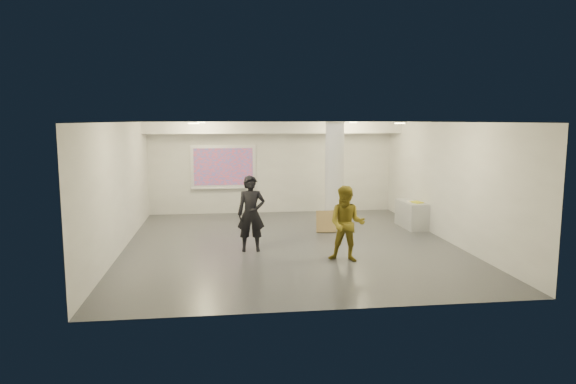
{
  "coord_description": "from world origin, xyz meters",
  "views": [
    {
      "loc": [
        -1.63,
        -12.3,
        3.04
      ],
      "look_at": [
        0.0,
        0.4,
        1.25
      ],
      "focal_mm": 32.0,
      "sensor_mm": 36.0,
      "label": 1
    }
  ],
  "objects": [
    {
      "name": "cardboard_front",
      "position": [
        1.16,
        1.26,
        0.29
      ],
      "size": [
        0.56,
        0.3,
        0.58
      ],
      "primitive_type": "cube",
      "rotation": [
        -0.32,
        0.0,
        -0.11
      ],
      "color": "olive",
      "rests_on": "floor"
    },
    {
      "name": "postit_pad",
      "position": [
        3.77,
        1.33,
        0.76
      ],
      "size": [
        0.33,
        0.39,
        0.03
      ],
      "primitive_type": "cube",
      "rotation": [
        0.0,
        0.0,
        0.31
      ],
      "color": "yellow",
      "rests_on": "credenza"
    },
    {
      "name": "soffit_band",
      "position": [
        0.0,
        3.95,
        2.82
      ],
      "size": [
        8.0,
        1.1,
        0.36
      ],
      "primitive_type": "cube",
      "color": "silver",
      "rests_on": "ceiling"
    },
    {
      "name": "column",
      "position": [
        1.5,
        1.8,
        1.5
      ],
      "size": [
        0.52,
        0.52,
        3.0
      ],
      "primitive_type": "cylinder",
      "color": "silver",
      "rests_on": "floor"
    },
    {
      "name": "wall_back",
      "position": [
        0.0,
        4.5,
        1.5
      ],
      "size": [
        8.0,
        0.01,
        3.0
      ],
      "primitive_type": "cube",
      "color": "silver",
      "rests_on": "floor"
    },
    {
      "name": "downlight_nw",
      "position": [
        -2.2,
        2.5,
        2.98
      ],
      "size": [
        0.22,
        0.22,
        0.02
      ],
      "primitive_type": "cylinder",
      "color": "#E6DE87",
      "rests_on": "ceiling"
    },
    {
      "name": "downlight_sw",
      "position": [
        -2.2,
        -1.5,
        2.98
      ],
      "size": [
        0.22,
        0.22,
        0.02
      ],
      "primitive_type": "cylinder",
      "color": "#E6DE87",
      "rests_on": "ceiling"
    },
    {
      "name": "man",
      "position": [
        1.01,
        -1.68,
        0.83
      ],
      "size": [
        0.98,
        0.88,
        1.65
      ],
      "primitive_type": "imported",
      "rotation": [
        0.0,
        0.0,
        -0.38
      ],
      "color": "olive",
      "rests_on": "floor"
    },
    {
      "name": "woman",
      "position": [
        -0.99,
        -0.53,
        0.89
      ],
      "size": [
        0.66,
        0.44,
        1.77
      ],
      "primitive_type": "imported",
      "rotation": [
        0.0,
        0.0,
        -0.02
      ],
      "color": "black",
      "rests_on": "floor"
    },
    {
      "name": "floor",
      "position": [
        0.0,
        0.0,
        0.0
      ],
      "size": [
        8.0,
        9.0,
        0.01
      ],
      "primitive_type": "cube",
      "color": "#393B41",
      "rests_on": "ground"
    },
    {
      "name": "downlight_ne",
      "position": [
        2.2,
        2.5,
        2.98
      ],
      "size": [
        0.22,
        0.22,
        0.02
      ],
      "primitive_type": "cylinder",
      "color": "#E6DE87",
      "rests_on": "ceiling"
    },
    {
      "name": "downlight_se",
      "position": [
        2.2,
        -1.5,
        2.98
      ],
      "size": [
        0.22,
        0.22,
        0.02
      ],
      "primitive_type": "cylinder",
      "color": "#E6DE87",
      "rests_on": "ceiling"
    },
    {
      "name": "papers_stack",
      "position": [
        3.67,
        1.51,
        0.76
      ],
      "size": [
        0.28,
        0.33,
        0.02
      ],
      "primitive_type": "cube",
      "rotation": [
        0.0,
        0.0,
        -0.22
      ],
      "color": "white",
      "rests_on": "credenza"
    },
    {
      "name": "wall_right",
      "position": [
        4.0,
        0.0,
        1.5
      ],
      "size": [
        0.01,
        9.0,
        3.0
      ],
      "primitive_type": "cube",
      "color": "silver",
      "rests_on": "floor"
    },
    {
      "name": "projection_screen",
      "position": [
        -1.6,
        4.45,
        1.53
      ],
      "size": [
        2.1,
        0.13,
        1.42
      ],
      "color": "white",
      "rests_on": "wall_back"
    },
    {
      "name": "cardboard_back",
      "position": [
        1.31,
        1.46,
        0.28
      ],
      "size": [
        0.52,
        0.3,
        0.55
      ],
      "primitive_type": "cube",
      "rotation": [
        -0.16,
        0.0,
        0.36
      ],
      "color": "olive",
      "rests_on": "floor"
    },
    {
      "name": "ceiling",
      "position": [
        0.0,
        0.0,
        3.0
      ],
      "size": [
        8.0,
        9.0,
        0.01
      ],
      "primitive_type": "cube",
      "color": "silver",
      "rests_on": "floor"
    },
    {
      "name": "wall_front",
      "position": [
        0.0,
        -4.5,
        1.5
      ],
      "size": [
        8.0,
        0.01,
        3.0
      ],
      "primitive_type": "cube",
      "color": "silver",
      "rests_on": "floor"
    },
    {
      "name": "credenza",
      "position": [
        3.72,
        1.56,
        0.37
      ],
      "size": [
        0.57,
        1.3,
        0.75
      ],
      "primitive_type": "cube",
      "rotation": [
        0.0,
        0.0,
        0.02
      ],
      "color": "#9DA0A3",
      "rests_on": "floor"
    },
    {
      "name": "wall_left",
      "position": [
        -4.0,
        0.0,
        1.5
      ],
      "size": [
        0.01,
        9.0,
        3.0
      ],
      "primitive_type": "cube",
      "color": "silver",
      "rests_on": "floor"
    }
  ]
}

